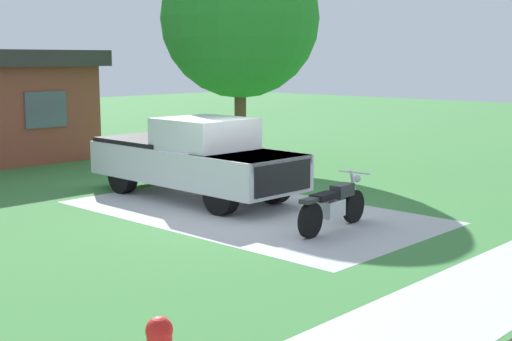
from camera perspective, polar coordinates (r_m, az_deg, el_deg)
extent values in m
plane|color=#3D7C3B|center=(15.11, -0.52, -3.37)|extent=(80.00, 80.00, 0.00)
cube|color=#B5B5B5|center=(15.11, -0.52, -3.35)|extent=(4.51, 7.88, 0.01)
cylinder|color=black|center=(14.23, 7.86, -2.87)|extent=(0.67, 0.18, 0.66)
cylinder|color=black|center=(12.94, 4.41, -4.01)|extent=(0.67, 0.18, 0.66)
cube|color=silver|center=(13.54, 6.17, -3.06)|extent=(0.58, 0.31, 0.32)
cube|color=#28282D|center=(13.78, 6.96, -1.60)|extent=(0.54, 0.31, 0.24)
cube|color=black|center=(13.24, 5.50, -2.10)|extent=(0.62, 0.33, 0.12)
cube|color=#28282D|center=(12.87, 4.43, -2.41)|extent=(0.50, 0.24, 0.08)
cylinder|color=silver|center=(14.16, 7.90, -1.41)|extent=(0.33, 0.09, 0.77)
cylinder|color=silver|center=(14.11, 7.92, -0.13)|extent=(0.10, 0.70, 0.04)
sphere|color=silver|center=(14.23, 8.15, -0.62)|extent=(0.16, 0.16, 0.16)
cylinder|color=black|center=(15.93, 1.47, -1.18)|extent=(0.32, 0.85, 0.84)
cylinder|color=black|center=(14.79, -2.85, -1.99)|extent=(0.32, 0.85, 0.84)
cylinder|color=black|center=(18.45, -6.54, 0.17)|extent=(0.32, 0.85, 0.84)
cylinder|color=black|center=(17.47, -10.70, -0.43)|extent=(0.32, 0.85, 0.84)
cube|color=silver|center=(16.58, -5.03, 0.52)|extent=(2.10, 5.64, 0.80)
cube|color=silver|center=(15.20, -0.48, 0.92)|extent=(1.93, 1.93, 0.20)
cube|color=silver|center=(16.19, -4.14, 3.00)|extent=(1.83, 1.93, 0.70)
cube|color=#3F4C56|center=(15.62, -2.18, 2.43)|extent=(1.70, 0.19, 0.60)
cube|color=black|center=(17.74, -8.31, 1.83)|extent=(1.94, 2.43, 0.50)
cube|color=black|center=(14.62, 2.12, -0.60)|extent=(1.70, 0.13, 0.64)
sphere|color=red|center=(6.82, -7.81, -12.64)|extent=(0.26, 0.26, 0.26)
cylinder|color=brown|center=(21.84, -1.27, 4.14)|extent=(0.36, 0.36, 2.76)
sphere|color=#2A8C2B|center=(21.79, -1.30, 12.21)|extent=(4.82, 4.82, 4.82)
cube|color=#4C5966|center=(22.53, -16.57, 4.73)|extent=(1.40, 0.06, 1.10)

